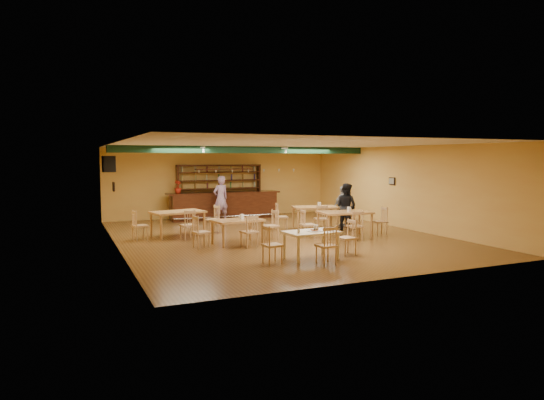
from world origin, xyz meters
name	(u,v)px	position (x,y,z in m)	size (l,w,h in m)	color
floor	(277,236)	(0.00, 0.00, 0.00)	(12.00, 12.00, 0.00)	#563618
ceiling_beam	(246,150)	(0.00, 2.80, 2.87)	(10.00, 0.30, 0.25)	black
track_rail_left	(195,148)	(-1.80, 3.40, 2.94)	(0.05, 2.50, 0.05)	white
track_rail_right	(274,149)	(1.40, 3.40, 2.94)	(0.05, 2.50, 0.05)	white
ac_unit	(109,164)	(-4.80, 4.20, 2.35)	(0.34, 0.70, 0.48)	white
picture_left	(114,187)	(-4.97, 1.00, 1.70)	(0.04, 0.34, 0.28)	black
picture_right	(392,181)	(4.97, 0.50, 1.70)	(0.04, 0.34, 0.28)	black
bar_counter	(224,205)	(-0.14, 5.15, 0.56)	(4.81, 0.85, 1.13)	black
back_bar_hutch	(220,191)	(-0.14, 5.78, 1.14)	(3.72, 0.40, 2.28)	black
poinsettia	(178,187)	(-2.09, 5.15, 1.39)	(0.30, 0.30, 0.53)	#A7200F
dining_table_a	(178,224)	(-2.95, 1.36, 0.41)	(1.66, 1.00, 0.83)	#AB703C
dining_table_b	(315,217)	(2.03, 1.09, 0.40)	(1.61, 0.97, 0.81)	#AB703C
dining_table_c	(237,232)	(-1.63, -0.76, 0.37)	(1.47, 0.88, 0.73)	#AB703C
dining_table_d	(345,224)	(2.00, -0.95, 0.42)	(1.66, 1.00, 0.83)	#AB703C
near_table	(311,245)	(-0.64, -3.55, 0.36)	(1.33, 0.86, 0.71)	beige
pizza_tray	(314,231)	(-0.54, -3.55, 0.72)	(0.40, 0.40, 0.01)	silver
parmesan_shaker	(299,231)	(-1.07, -3.70, 0.77)	(0.07, 0.07, 0.11)	#EAE5C6
napkin_stack	(319,229)	(-0.31, -3.36, 0.73)	(0.20, 0.15, 0.03)	white
pizza_server	(318,230)	(-0.40, -3.51, 0.73)	(0.32, 0.09, 0.00)	silver
side_plate	(333,231)	(-0.12, -3.74, 0.72)	(0.22, 0.22, 0.01)	white
patron_bar	(221,199)	(-0.54, 4.33, 0.93)	(0.67, 0.44, 1.85)	#894AA1
patron_right_a	(346,207)	(2.83, 0.29, 0.84)	(0.81, 0.63, 1.67)	black
patron_right_b	(343,206)	(3.20, 1.05, 0.76)	(0.89, 0.37, 1.53)	gray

